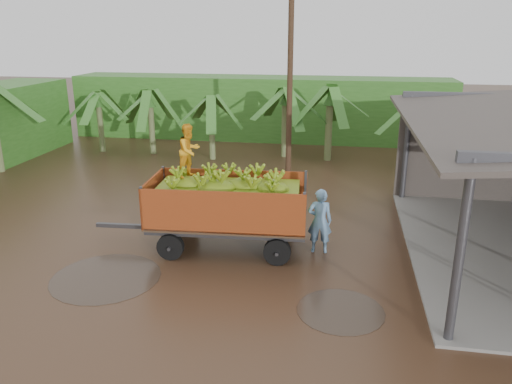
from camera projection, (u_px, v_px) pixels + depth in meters
ground at (238, 250)px, 14.84m from camera, size 100.00×100.00×0.00m
hedge_north at (259, 108)px, 29.58m from camera, size 22.00×3.00×3.60m
banana_trailer at (227, 204)px, 14.59m from camera, size 6.44×2.49×3.69m
man_blue at (320, 221)px, 14.45m from camera, size 0.74×0.52×1.95m
utility_pole at (290, 81)px, 21.05m from camera, size 1.20×0.24×8.24m
banana_plants at (114, 142)px, 20.58m from camera, size 24.89×20.74×4.29m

